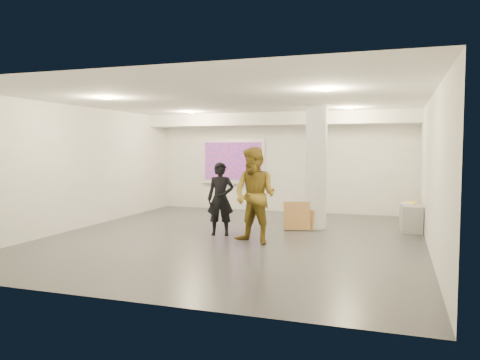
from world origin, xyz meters
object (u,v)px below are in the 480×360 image
(column, at_px, (316,167))
(projection_screen, at_px, (233,162))
(credenza, at_px, (411,218))
(man, at_px, (255,195))
(woman, at_px, (221,199))

(column, relative_size, projection_screen, 1.43)
(credenza, bearing_deg, column, -174.95)
(man, bearing_deg, projection_screen, 131.37)
(woman, height_order, man, man)
(credenza, height_order, man, man)
(woman, distance_m, man, 1.18)
(column, xyz_separation_m, man, (-0.89, -2.25, -0.50))
(projection_screen, height_order, man, projection_screen)
(projection_screen, xyz_separation_m, man, (2.21, -4.90, -0.53))
(column, relative_size, woman, 1.81)
(projection_screen, relative_size, credenza, 1.94)
(projection_screen, height_order, credenza, projection_screen)
(projection_screen, xyz_separation_m, woman, (1.22, -4.29, -0.70))
(projection_screen, distance_m, woman, 4.51)
(column, bearing_deg, man, -111.63)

